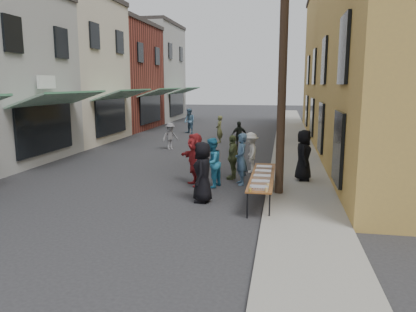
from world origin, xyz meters
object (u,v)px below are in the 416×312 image
(catering_tray_sausage, at_px, (259,188))
(utility_pole_near, at_px, (283,51))
(utility_pole_far, at_px, (284,73))
(server, at_px, (304,155))
(utility_pole_mid, at_px, (284,67))
(guest_front_a, at_px, (203,172))
(guest_front_c, at_px, (211,163))
(serving_table, at_px, (262,177))

(catering_tray_sausage, bearing_deg, utility_pole_near, 76.96)
(utility_pole_far, distance_m, server, 22.38)
(utility_pole_mid, bearing_deg, guest_front_a, -99.78)
(utility_pole_near, relative_size, guest_front_c, 5.26)
(utility_pole_near, bearing_deg, utility_pole_far, 90.00)
(utility_pole_mid, relative_size, guest_front_c, 5.26)
(guest_front_c, xyz_separation_m, server, (3.12, 1.24, 0.15))
(utility_pole_far, xyz_separation_m, server, (0.82, -22.09, -3.49))
(catering_tray_sausage, bearing_deg, server, 72.03)
(guest_front_c, bearing_deg, utility_pole_near, 91.63)
(catering_tray_sausage, bearing_deg, guest_front_a, 148.52)
(utility_pole_far, distance_m, guest_front_a, 25.46)
(utility_pole_near, relative_size, server, 4.95)
(utility_pole_near, distance_m, utility_pole_mid, 12.00)
(utility_pole_mid, xyz_separation_m, guest_front_c, (-2.30, -11.33, -3.64))
(guest_front_a, bearing_deg, utility_pole_mid, 167.09)
(utility_pole_mid, bearing_deg, catering_tray_sausage, -92.04)
(utility_pole_near, height_order, utility_pole_far, same)
(utility_pole_mid, relative_size, catering_tray_sausage, 18.00)
(utility_pole_near, height_order, guest_front_c, utility_pole_near)
(serving_table, bearing_deg, guest_front_c, 146.23)
(utility_pole_mid, xyz_separation_m, catering_tray_sausage, (-0.50, -14.18, -3.71))
(utility_pole_mid, bearing_deg, server, -85.34)
(utility_pole_near, xyz_separation_m, catering_tray_sausage, (-0.50, -2.18, -3.71))
(utility_pole_far, distance_m, guest_front_c, 23.72)
(utility_pole_mid, bearing_deg, serving_table, -92.31)
(utility_pole_near, bearing_deg, catering_tray_sausage, -103.04)
(utility_pole_mid, bearing_deg, utility_pole_far, 90.00)
(utility_pole_far, bearing_deg, guest_front_a, -95.14)
(utility_pole_mid, height_order, serving_table, utility_pole_mid)
(utility_pole_near, bearing_deg, server, 66.74)
(guest_front_a, relative_size, server, 1.01)
(catering_tray_sausage, relative_size, guest_front_c, 0.29)
(utility_pole_mid, distance_m, server, 10.71)
(guest_front_a, xyz_separation_m, server, (3.08, 3.02, 0.09))
(server, bearing_deg, utility_pole_near, 159.78)
(utility_pole_near, xyz_separation_m, utility_pole_mid, (0.00, 12.00, 0.00))
(utility_pole_mid, relative_size, utility_pole_far, 1.00)
(utility_pole_far, bearing_deg, serving_table, -91.18)
(utility_pole_far, height_order, guest_front_c, utility_pole_far)
(catering_tray_sausage, bearing_deg, serving_table, 90.00)
(utility_pole_near, xyz_separation_m, serving_table, (-0.50, -0.53, -3.79))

